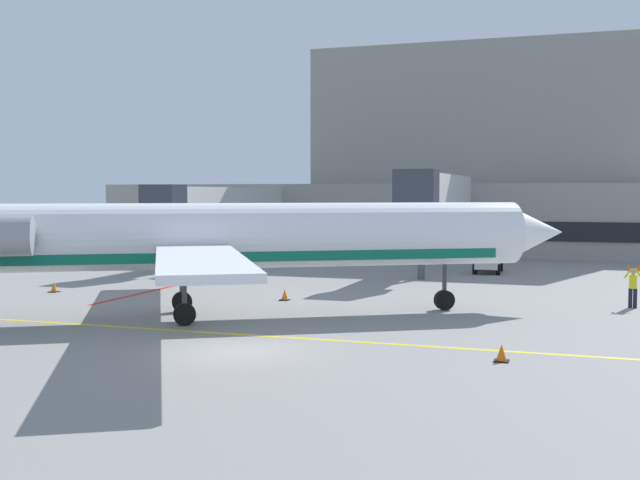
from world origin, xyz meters
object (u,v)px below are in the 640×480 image
regional_jet (202,237)px  marshaller (633,286)px  fuel_tank (168,244)px  belt_loader (190,262)px  pushback_tractor (488,257)px

regional_jet → marshaller: bearing=26.6°
fuel_tank → belt_loader: bearing=-53.9°
fuel_tank → marshaller: (32.85, -15.58, -0.27)m
regional_jet → belt_loader: 17.11m
regional_jet → pushback_tractor: 24.31m
fuel_tank → marshaller: fuel_tank is taller
marshaller → fuel_tank: bearing=154.6°
belt_loader → marshaller: bearing=-13.0°
pushback_tractor → fuel_tank: bearing=175.3°
regional_jet → belt_loader: (-8.37, 14.70, -2.55)m
belt_loader → marshaller: marshaller is taller
pushback_tractor → belt_loader: size_ratio=1.12×
belt_loader → fuel_tank: size_ratio=0.47×
regional_jet → marshaller: 19.69m
belt_loader → fuel_tank: (-7.01, 9.62, 0.39)m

